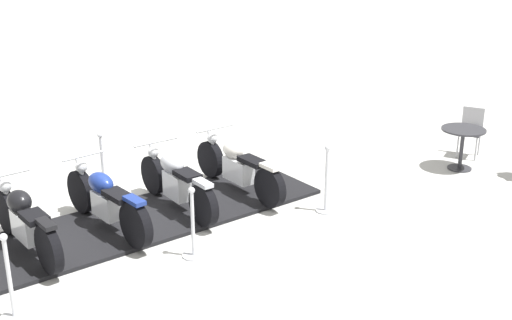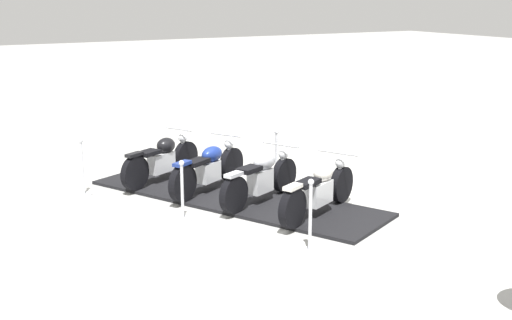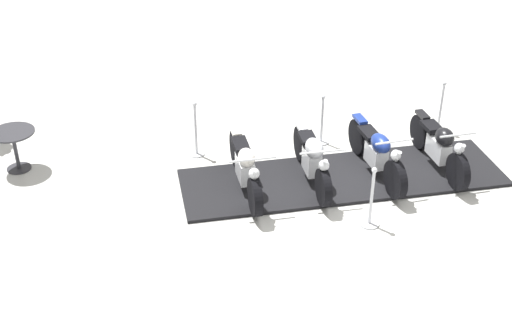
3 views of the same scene
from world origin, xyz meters
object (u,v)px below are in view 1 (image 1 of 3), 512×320
motorcycle_chrome (176,181)px  motorcycle_cream (238,166)px  motorcycle_navy (106,200)px  stanchion_left_front (326,189)px  cafe_chair_near_table (471,129)px  stanchion_right_mid (103,174)px  cafe_table (463,139)px  motorcycle_black (25,221)px  stanchion_left_mid (193,234)px  stanchion_left_rear (11,290)px

motorcycle_chrome → motorcycle_cream: bearing=-89.8°
motorcycle_navy → stanchion_left_front: bearing=-119.4°
cafe_chair_near_table → stanchion_right_mid: bearing=-47.1°
motorcycle_cream → cafe_table: (-4.20, -0.31, 0.10)m
motorcycle_black → stanchion_left_mid: size_ratio=1.93×
motorcycle_black → cafe_chair_near_table: size_ratio=2.09×
stanchion_right_mid → stanchion_left_front: bearing=156.7°
motorcycle_navy → cafe_chair_near_table: size_ratio=2.14×
motorcycle_black → motorcycle_navy: bearing=-92.2°
motorcycle_cream → motorcycle_navy: (2.13, 1.02, 0.02)m
motorcycle_cream → stanchion_right_mid: size_ratio=1.99×
motorcycle_navy → stanchion_left_mid: size_ratio=1.98×
motorcycle_navy → cafe_table: size_ratio=2.55×
motorcycle_chrome → motorcycle_navy: 1.18m
motorcycle_chrome → stanchion_right_mid: (1.12, -0.98, -0.17)m
motorcycle_black → stanchion_left_front: 4.44m
stanchion_right_mid → motorcycle_navy: bearing=92.4°
motorcycle_black → motorcycle_chrome: bearing=-91.9°
motorcycle_navy → motorcycle_black: (1.06, 0.50, -0.00)m
stanchion_right_mid → cafe_chair_near_table: (-6.90, -0.48, 0.20)m
motorcycle_chrome → cafe_chair_near_table: (-5.78, -1.46, 0.04)m
motorcycle_cream → motorcycle_chrome: size_ratio=1.05×
stanchion_left_rear → stanchion_left_front: bearing=-154.4°
motorcycle_cream → stanchion_left_mid: size_ratio=2.07×
motorcycle_navy → stanchion_right_mid: stanchion_right_mid is taller
motorcycle_navy → motorcycle_cream: bearing=-94.2°
stanchion_left_rear → motorcycle_black: bearing=-89.4°
motorcycle_navy → cafe_chair_near_table: 7.12m
motorcycle_chrome → stanchion_left_rear: stanchion_left_rear is taller
motorcycle_chrome → stanchion_left_mid: stanchion_left_mid is taller
motorcycle_black → stanchion_left_front: bearing=-110.7°
stanchion_right_mid → cafe_chair_near_table: bearing=-176.1°
cafe_chair_near_table → motorcycle_black: bearing=-33.7°
motorcycle_black → stanchion_left_rear: bearing=153.0°
cafe_table → motorcycle_black: bearing=14.0°
stanchion_left_front → cafe_chair_near_table: bearing=-150.9°
stanchion_left_rear → stanchion_right_mid: stanchion_left_rear is taller
cafe_table → cafe_chair_near_table: cafe_chair_near_table is taller
motorcycle_black → stanchion_left_front: size_ratio=1.79×
motorcycle_cream → motorcycle_black: (3.19, 1.52, 0.02)m
motorcycle_chrome → stanchion_left_mid: 1.56m
motorcycle_cream → stanchion_right_mid: stanchion_right_mid is taller
motorcycle_cream → stanchion_left_front: bearing=-155.4°
stanchion_left_rear → stanchion_right_mid: 3.71m
stanchion_right_mid → cafe_table: (-6.39, 0.16, 0.24)m
motorcycle_navy → cafe_chair_near_table: bearing=-103.7°
motorcycle_black → stanchion_right_mid: size_ratio=1.85×
stanchion_left_mid → cafe_table: 5.69m
stanchion_left_mid → cafe_chair_near_table: 6.44m
stanchion_left_rear → cafe_table: stanchion_left_rear is taller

